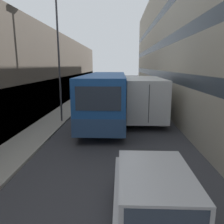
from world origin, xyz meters
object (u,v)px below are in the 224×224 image
object	(u,v)px
car_hatchback	(155,204)
panel_van	(98,89)
bus	(106,96)
box_truck	(142,96)
street_lamp	(58,35)

from	to	relation	value
car_hatchback	panel_van	world-z (taller)	panel_van
bus	panel_van	size ratio (longest dim) A/B	2.34
box_truck	bus	bearing A→B (deg)	-155.93
bus	car_hatchback	bearing A→B (deg)	-80.41
box_truck	car_hatchback	bearing A→B (deg)	-93.93
car_hatchback	bus	world-z (taller)	bus
panel_van	street_lamp	bearing A→B (deg)	-96.81
car_hatchback	bus	bearing A→B (deg)	99.59
box_truck	panel_van	distance (m)	9.92
bus	panel_van	bearing A→B (deg)	98.90
bus	box_truck	distance (m)	2.83
bus	box_truck	bearing A→B (deg)	24.07
street_lamp	panel_van	bearing A→B (deg)	83.19
bus	street_lamp	bearing A→B (deg)	-163.93
car_hatchback	bus	xyz separation A→B (m)	(-1.78, 10.53, 0.94)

